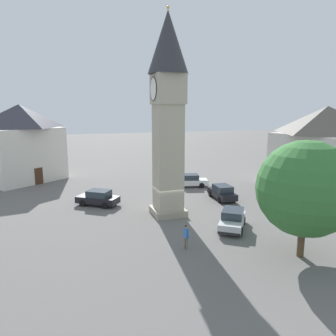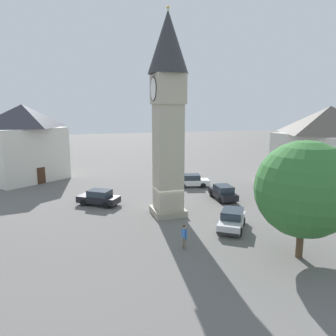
{
  "view_description": "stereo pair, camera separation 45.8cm",
  "coord_description": "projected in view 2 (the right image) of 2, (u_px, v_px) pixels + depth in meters",
  "views": [
    {
      "loc": [
        25.8,
        -8.57,
        9.31
      ],
      "look_at": [
        0.0,
        0.0,
        4.26
      ],
      "focal_mm": 33.69,
      "sensor_mm": 36.0,
      "label": 1
    },
    {
      "loc": [
        25.94,
        -8.14,
        9.31
      ],
      "look_at": [
        0.0,
        0.0,
        4.26
      ],
      "focal_mm": 33.69,
      "sensor_mm": 36.0,
      "label": 2
    }
  ],
  "objects": [
    {
      "name": "building_terrace_right",
      "position": [
        25.0,
        142.0,
        41.25
      ],
      "size": [
        11.23,
        11.77,
        9.99
      ],
      "color": "silver",
      "rests_on": "ground"
    },
    {
      "name": "car_white_side",
      "position": [
        192.0,
        181.0,
        38.47
      ],
      "size": [
        2.64,
        4.41,
        1.53
      ],
      "color": "white",
      "rests_on": "ground"
    },
    {
      "name": "ground_plane",
      "position": [
        168.0,
        214.0,
        28.43
      ],
      "size": [
        200.0,
        200.0,
        0.0
      ],
      "primitive_type": "plane",
      "color": "#605E5B"
    },
    {
      "name": "car_red_corner",
      "position": [
        232.0,
        220.0,
        24.85
      ],
      "size": [
        4.32,
        3.81,
        1.53
      ],
      "color": "silver",
      "rests_on": "ground"
    },
    {
      "name": "clock_tower",
      "position": [
        168.0,
        99.0,
        26.57
      ],
      "size": [
        3.4,
        3.4,
        17.5
      ],
      "color": "gray",
      "rests_on": "ground"
    },
    {
      "name": "car_blue_kerb",
      "position": [
        99.0,
        198.0,
        31.1
      ],
      "size": [
        3.78,
        4.33,
        1.53
      ],
      "color": "black",
      "rests_on": "ground"
    },
    {
      "name": "pedestrian",
      "position": [
        184.0,
        235.0,
        21.19
      ],
      "size": [
        0.53,
        0.33,
        1.69
      ],
      "color": "#706656",
      "rests_on": "ground"
    },
    {
      "name": "tree",
      "position": [
        304.0,
        189.0,
        19.37
      ],
      "size": [
        6.04,
        6.04,
        7.52
      ],
      "color": "brown",
      "rests_on": "ground"
    },
    {
      "name": "building_shop_left",
      "position": [
        327.0,
        148.0,
        36.29
      ],
      "size": [
        12.32,
        9.13,
        9.72
      ],
      "color": "beige",
      "rests_on": "ground"
    },
    {
      "name": "car_silver_kerb",
      "position": [
        223.0,
        192.0,
        33.01
      ],
      "size": [
        4.23,
        2.02,
        1.53
      ],
      "color": "black",
      "rests_on": "ground"
    }
  ]
}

